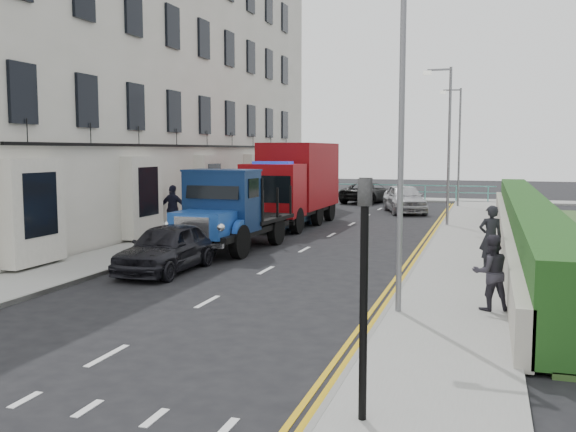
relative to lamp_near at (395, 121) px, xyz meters
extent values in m
plane|color=black|center=(-4.18, 2.00, -4.00)|extent=(120.00, 120.00, 0.00)
cube|color=gray|center=(-9.38, 11.00, -3.94)|extent=(2.40, 38.00, 0.12)
cube|color=gray|center=(1.12, 11.00, -3.94)|extent=(2.60, 38.00, 0.12)
cube|color=gray|center=(-4.18, 31.00, -3.94)|extent=(30.00, 2.50, 0.12)
plane|color=slate|center=(-4.18, 62.00, -4.00)|extent=(120.00, 120.00, 0.00)
cube|color=silver|center=(-13.68, 15.00, 3.00)|extent=(6.00, 30.00, 14.00)
cube|color=black|center=(-10.53, 15.00, -0.40)|extent=(0.12, 28.00, 0.10)
cube|color=#B2AD9E|center=(2.42, 11.00, -3.45)|extent=(0.30, 28.00, 1.00)
cube|color=#1D3F14|center=(3.12, 11.00, -3.05)|extent=(1.20, 28.00, 1.70)
cube|color=#59B2A5|center=(-4.18, 30.20, -2.92)|extent=(13.00, 0.08, 0.06)
cube|color=#59B2A5|center=(-4.18, 30.20, -3.35)|extent=(13.00, 0.06, 0.05)
cylinder|color=slate|center=(0.12, 0.00, -0.50)|extent=(0.12, 0.12, 7.00)
cylinder|color=slate|center=(0.12, 16.00, -0.50)|extent=(0.12, 0.12, 7.00)
cube|color=slate|center=(-0.38, 16.00, 2.90)|extent=(1.00, 0.08, 0.08)
cube|color=beige|center=(-0.88, 16.00, 2.78)|extent=(0.35, 0.18, 0.18)
cylinder|color=slate|center=(0.12, 26.00, -0.50)|extent=(0.12, 0.12, 7.00)
cube|color=slate|center=(-0.38, 26.00, 2.90)|extent=(1.00, 0.08, 0.08)
cube|color=beige|center=(-0.88, 26.00, 2.78)|extent=(0.35, 0.18, 0.18)
cylinder|color=black|center=(0.42, -5.50, -2.50)|extent=(0.10, 0.10, 3.00)
imported|color=black|center=(0.42, -5.50, -1.40)|extent=(0.16, 0.20, 1.00)
cylinder|color=black|center=(-7.61, 5.73, -3.46)|extent=(0.35, 1.10, 1.08)
cylinder|color=black|center=(-5.63, 5.63, -3.46)|extent=(0.35, 1.10, 1.08)
cylinder|color=black|center=(-7.45, 8.89, -3.46)|extent=(0.35, 1.10, 1.08)
cylinder|color=black|center=(-5.46, 8.79, -3.46)|extent=(0.35, 1.10, 1.08)
cube|color=black|center=(-6.54, 7.26, -3.30)|extent=(2.43, 5.53, 0.20)
cube|color=#1E4DA6|center=(-6.64, 5.17, -2.89)|extent=(1.82, 1.56, 0.81)
cube|color=silver|center=(-6.68, 4.42, -2.89)|extent=(1.19, 0.15, 0.62)
cube|color=#0D224B|center=(-6.58, 6.47, -2.25)|extent=(2.33, 1.47, 1.98)
cube|color=black|center=(-6.46, 8.61, -3.04)|extent=(2.53, 3.28, 0.14)
cylinder|color=black|center=(-7.69, 11.98, -3.46)|extent=(0.34, 1.09, 1.08)
cylinder|color=black|center=(-5.63, 11.94, -3.46)|extent=(0.34, 1.09, 1.08)
cylinder|color=black|center=(-7.63, 15.03, -3.46)|extent=(0.34, 1.09, 1.08)
cylinder|color=black|center=(-5.56, 14.99, -3.46)|extent=(0.34, 1.09, 1.08)
cylinder|color=black|center=(-7.58, 17.19, -3.46)|extent=(0.34, 1.09, 1.08)
cylinder|color=black|center=(-5.52, 17.15, -3.46)|extent=(0.34, 1.09, 1.08)
cube|color=black|center=(-6.61, 14.52, -3.26)|extent=(2.40, 6.93, 0.25)
cube|color=maroon|center=(-6.66, 11.96, -2.23)|extent=(2.40, 1.92, 2.16)
cube|color=black|center=(-6.68, 11.06, -2.13)|extent=(2.16, 0.12, 1.08)
cube|color=maroon|center=(-6.58, 15.60, -1.74)|extent=(2.56, 5.16, 2.95)
imported|color=black|center=(-6.78, 3.00, -3.31)|extent=(1.63, 4.04, 1.37)
imported|color=#5384B3|center=(-6.78, 14.00, -3.21)|extent=(1.80, 4.83, 1.58)
imported|color=silver|center=(-7.78, 14.00, -3.36)|extent=(2.08, 4.48, 1.27)
imported|color=black|center=(-5.59, 28.33, -3.33)|extent=(3.51, 5.22, 1.33)
imported|color=#BABABF|center=(-2.54, 22.22, -3.21)|extent=(3.20, 4.96, 1.57)
imported|color=black|center=(1.92, 5.43, -2.98)|extent=(0.75, 0.60, 1.79)
imported|color=#2D2A34|center=(1.92, 0.67, -3.09)|extent=(0.93, 0.83, 1.58)
imported|color=black|center=(-10.18, 9.92, -2.92)|extent=(1.13, 0.49, 1.91)
imported|color=#3B2D2A|center=(-8.58, 12.78, -3.03)|extent=(0.98, 0.82, 1.70)
camera|label=1|loc=(1.82, -13.04, -0.57)|focal=40.00mm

